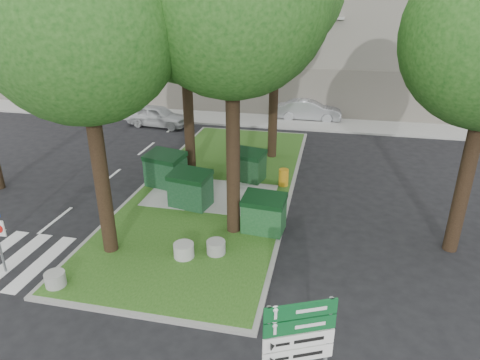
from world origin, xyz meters
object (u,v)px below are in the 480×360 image
(bollard_mid, at_px, (184,250))
(litter_bin, at_px, (284,177))
(dumpster_c, at_px, (247,165))
(directional_sign, at_px, (298,342))
(dumpster_d, at_px, (264,213))
(dumpster_a, at_px, (166,169))
(car_silver, at_px, (309,110))
(bollard_right, at_px, (216,247))
(car_white, at_px, (158,116))
(tree_median_near_left, at_px, (81,2))
(bollard_left, at_px, (55,279))
(tree_median_mid, at_px, (186,9))
(dumpster_b, at_px, (190,189))

(bollard_mid, height_order, litter_bin, litter_bin)
(dumpster_c, relative_size, directional_sign, 0.62)
(dumpster_d, bearing_deg, directional_sign, -70.72)
(dumpster_a, height_order, car_silver, dumpster_a)
(dumpster_d, bearing_deg, car_silver, 93.14)
(dumpster_d, height_order, litter_bin, dumpster_d)
(bollard_right, relative_size, bollard_mid, 0.94)
(bollard_right, height_order, car_white, car_white)
(tree_median_near_left, height_order, car_silver, tree_median_near_left)
(dumpster_d, distance_m, litter_bin, 3.87)
(bollard_left, bearing_deg, directional_sign, -20.19)
(bollard_left, bearing_deg, bollard_right, 32.69)
(car_white, bearing_deg, litter_bin, -124.85)
(dumpster_a, bearing_deg, tree_median_mid, 79.14)
(tree_median_mid, relative_size, bollard_mid, 15.99)
(bollard_left, distance_m, car_silver, 19.81)
(dumpster_d, xyz_separation_m, bollard_right, (-1.21, -1.72, -0.42))
(litter_bin, relative_size, car_silver, 0.17)
(dumpster_a, height_order, dumpster_c, dumpster_a)
(bollard_left, xyz_separation_m, litter_bin, (5.30, 8.07, 0.16))
(dumpster_a, relative_size, bollard_right, 3.07)
(bollard_left, bearing_deg, litter_bin, 56.70)
(car_white, bearing_deg, tree_median_mid, -140.90)
(dumpster_c, bearing_deg, dumpster_a, -143.89)
(tree_median_near_left, bearing_deg, bollard_left, -108.49)
(tree_median_near_left, distance_m, car_white, 15.62)
(dumpster_b, height_order, bollard_mid, dumpster_b)
(dumpster_b, bearing_deg, bollard_left, -100.41)
(bollard_right, relative_size, car_silver, 0.14)
(tree_median_near_left, xyz_separation_m, bollard_mid, (2.30, 0.04, -6.97))
(tree_median_near_left, height_order, tree_median_mid, tree_median_near_left)
(dumpster_a, height_order, dumpster_b, dumpster_a)
(bollard_right, height_order, litter_bin, litter_bin)
(litter_bin, height_order, car_silver, car_silver)
(litter_bin, bearing_deg, directional_sign, -81.92)
(bollard_right, xyz_separation_m, directional_sign, (2.91, -5.00, 1.53))
(dumpster_c, xyz_separation_m, bollard_left, (-3.69, -8.38, -0.44))
(bollard_left, relative_size, litter_bin, 0.78)
(bollard_mid, bearing_deg, tree_median_mid, 105.56)
(dumpster_c, relative_size, car_white, 0.43)
(dumpster_a, height_order, directional_sign, directional_sign)
(bollard_right, height_order, car_silver, car_silver)
(litter_bin, distance_m, car_white, 11.49)
(dumpster_b, bearing_deg, directional_sign, -49.01)
(tree_median_mid, height_order, directional_sign, tree_median_mid)
(litter_bin, height_order, car_white, car_white)
(bollard_left, height_order, bollard_right, bollard_right)
(dumpster_c, xyz_separation_m, directional_sign, (3.11, -10.88, 1.10))
(litter_bin, bearing_deg, dumpster_b, -141.18)
(car_white, bearing_deg, dumpster_d, -137.24)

